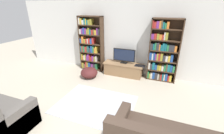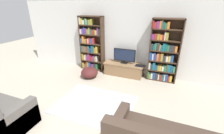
% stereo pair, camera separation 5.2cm
% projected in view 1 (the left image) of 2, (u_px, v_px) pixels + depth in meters
% --- Properties ---
extents(wall_back, '(8.80, 0.06, 2.60)m').
position_uv_depth(wall_back, '(124.00, 39.00, 5.42)').
color(wall_back, silver).
rests_on(wall_back, ground_plane).
extents(bookshelf_left, '(0.94, 0.30, 2.08)m').
position_uv_depth(bookshelf_left, '(91.00, 45.00, 5.80)').
color(bookshelf_left, '#422D1E').
rests_on(bookshelf_left, ground_plane).
extents(bookshelf_right, '(0.94, 0.30, 2.08)m').
position_uv_depth(bookshelf_right, '(163.00, 53.00, 4.94)').
color(bookshelf_right, '#422D1E').
rests_on(bookshelf_right, ground_plane).
extents(tv_stand, '(1.46, 0.49, 0.46)m').
position_uv_depth(tv_stand, '(123.00, 69.00, 5.54)').
color(tv_stand, '#8E6B47').
rests_on(tv_stand, ground_plane).
extents(television, '(0.81, 0.16, 0.53)m').
position_uv_depth(television, '(124.00, 56.00, 5.39)').
color(television, black).
rests_on(television, tv_stand).
extents(laptop, '(0.35, 0.21, 0.03)m').
position_uv_depth(laptop, '(140.00, 66.00, 5.23)').
color(laptop, '#28282D').
rests_on(laptop, tv_stand).
extents(area_rug, '(1.98, 1.51, 0.02)m').
position_uv_depth(area_rug, '(95.00, 104.00, 3.96)').
color(area_rug, '#B2B7C1').
rests_on(area_rug, ground_plane).
extents(beanbag_ottoman, '(0.60, 0.60, 0.37)m').
position_uv_depth(beanbag_ottoman, '(89.00, 73.00, 5.36)').
color(beanbag_ottoman, '#4C1E1E').
rests_on(beanbag_ottoman, ground_plane).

